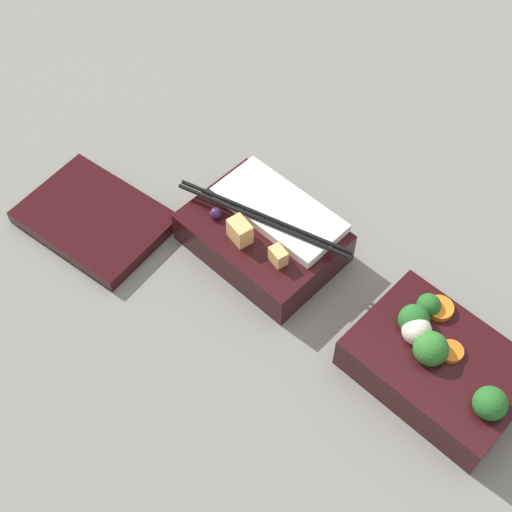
# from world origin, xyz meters

# --- Properties ---
(ground_plane) EXTENTS (3.00, 3.00, 0.00)m
(ground_plane) POSITION_xyz_m (0.00, 0.00, 0.00)
(ground_plane) COLOR slate
(bento_tray_vegetable) EXTENTS (0.18, 0.13, 0.08)m
(bento_tray_vegetable) POSITION_xyz_m (-0.13, 0.01, 0.03)
(bento_tray_vegetable) COLOR black
(bento_tray_vegetable) RESTS_ON ground_plane
(bento_tray_rice) EXTENTS (0.22, 0.13, 0.08)m
(bento_tray_rice) POSITION_xyz_m (0.13, 0.01, 0.03)
(bento_tray_rice) COLOR black
(bento_tray_rice) RESTS_ON ground_plane
(bento_lid) EXTENTS (0.19, 0.15, 0.02)m
(bento_lid) POSITION_xyz_m (0.31, 0.13, 0.01)
(bento_lid) COLOR black
(bento_lid) RESTS_ON ground_plane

